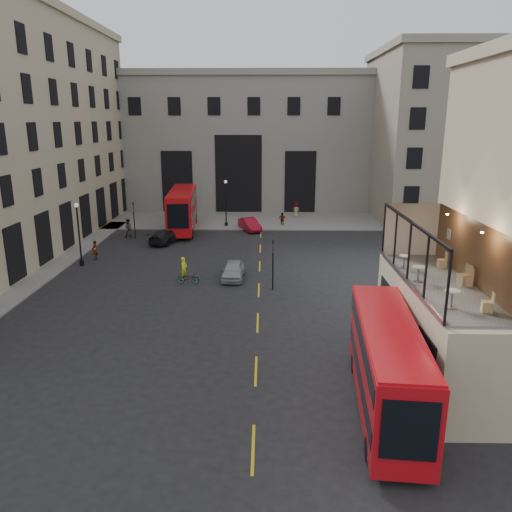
{
  "coord_description": "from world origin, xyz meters",
  "views": [
    {
      "loc": [
        -1.62,
        -22.08,
        11.92
      ],
      "look_at": [
        -2.17,
        10.39,
        3.0
      ],
      "focal_mm": 35.0,
      "sensor_mm": 36.0,
      "label": 1
    }
  ],
  "objects_px": {
    "car_b": "(250,224)",
    "cyclist": "(184,268)",
    "traffic_light_far": "(134,215)",
    "cafe_table_mid": "(419,272)",
    "cafe_chair_d": "(442,263)",
    "bus_far": "(182,208)",
    "bicycle": "(188,278)",
    "cafe_table_far": "(404,260)",
    "car_a": "(233,270)",
    "car_c": "(166,236)",
    "cafe_chair_c": "(464,279)",
    "pedestrian_e": "(95,250)",
    "street_lamp_a": "(79,238)",
    "cafe_chair_b": "(467,280)",
    "bus_near": "(387,362)",
    "pedestrian_a": "(129,228)",
    "cafe_table_near": "(452,296)",
    "street_lamp_b": "(226,206)",
    "pedestrian_b": "(177,222)",
    "cafe_chair_a": "(488,306)",
    "pedestrian_c": "(282,219)",
    "pedestrian_d": "(296,210)",
    "traffic_light_near": "(273,258)"
  },
  "relations": [
    {
      "from": "bus_far",
      "to": "cafe_table_mid",
      "type": "bearing_deg",
      "value": -63.02
    },
    {
      "from": "street_lamp_b",
      "to": "cafe_table_far",
      "type": "xyz_separation_m",
      "value": [
        11.5,
        -31.61,
        2.64
      ]
    },
    {
      "from": "cafe_chair_c",
      "to": "street_lamp_b",
      "type": "bearing_deg",
      "value": 111.51
    },
    {
      "from": "bus_far",
      "to": "cafe_chair_b",
      "type": "xyz_separation_m",
      "value": [
        18.27,
        -32.3,
        2.33
      ]
    },
    {
      "from": "pedestrian_c",
      "to": "pedestrian_b",
      "type": "bearing_deg",
      "value": 8.28
    },
    {
      "from": "bus_near",
      "to": "cafe_table_near",
      "type": "bearing_deg",
      "value": 1.46
    },
    {
      "from": "traffic_light_far",
      "to": "cafe_chair_c",
      "type": "relative_size",
      "value": 3.97
    },
    {
      "from": "traffic_light_far",
      "to": "cafe_chair_c",
      "type": "bearing_deg",
      "value": -51.5
    },
    {
      "from": "street_lamp_b",
      "to": "bus_far",
      "type": "distance_m",
      "value": 5.08
    },
    {
      "from": "traffic_light_far",
      "to": "cafe_table_mid",
      "type": "xyz_separation_m",
      "value": [
        20.55,
        -27.86,
        2.67
      ]
    },
    {
      "from": "cafe_table_far",
      "to": "cafe_chair_a",
      "type": "height_order",
      "value": "cafe_chair_a"
    },
    {
      "from": "traffic_light_far",
      "to": "cafe_table_mid",
      "type": "relative_size",
      "value": 5.11
    },
    {
      "from": "car_a",
      "to": "car_c",
      "type": "distance_m",
      "value": 13.6
    },
    {
      "from": "traffic_light_far",
      "to": "cafe_chair_b",
      "type": "height_order",
      "value": "cafe_chair_b"
    },
    {
      "from": "pedestrian_c",
      "to": "pedestrian_d",
      "type": "distance_m",
      "value": 5.25
    },
    {
      "from": "pedestrian_e",
      "to": "cafe_chair_c",
      "type": "height_order",
      "value": "cafe_chair_c"
    },
    {
      "from": "traffic_light_near",
      "to": "cafe_chair_d",
      "type": "height_order",
      "value": "cafe_chair_d"
    },
    {
      "from": "cafe_table_far",
      "to": "car_b",
      "type": "bearing_deg",
      "value": 106.47
    },
    {
      "from": "bicycle",
      "to": "cafe_chair_d",
      "type": "relative_size",
      "value": 2.02
    },
    {
      "from": "car_a",
      "to": "cafe_chair_a",
      "type": "xyz_separation_m",
      "value": [
        11.18,
        -18.29,
        4.18
      ]
    },
    {
      "from": "car_a",
      "to": "pedestrian_c",
      "type": "xyz_separation_m",
      "value": [
        4.46,
        19.81,
        0.1
      ]
    },
    {
      "from": "bus_far",
      "to": "car_b",
      "type": "bearing_deg",
      "value": 0.42
    },
    {
      "from": "pedestrian_a",
      "to": "car_b",
      "type": "bearing_deg",
      "value": 12.5
    },
    {
      "from": "traffic_light_far",
      "to": "pedestrian_b",
      "type": "height_order",
      "value": "traffic_light_far"
    },
    {
      "from": "bus_near",
      "to": "pedestrian_e",
      "type": "height_order",
      "value": "bus_near"
    },
    {
      "from": "car_a",
      "to": "pedestrian_b",
      "type": "xyz_separation_m",
      "value": [
        -7.31,
        17.36,
        0.19
      ]
    },
    {
      "from": "bus_far",
      "to": "street_lamp_a",
      "type": "bearing_deg",
      "value": -114.55
    },
    {
      "from": "bus_far",
      "to": "cafe_chair_d",
      "type": "distance_m",
      "value": 34.66
    },
    {
      "from": "cafe_chair_b",
      "to": "cyclist",
      "type": "bearing_deg",
      "value": 136.24
    },
    {
      "from": "car_b",
      "to": "cyclist",
      "type": "bearing_deg",
      "value": -126.14
    },
    {
      "from": "bicycle",
      "to": "cafe_table_far",
      "type": "height_order",
      "value": "cafe_table_far"
    },
    {
      "from": "car_c",
      "to": "cafe_chair_a",
      "type": "xyz_separation_m",
      "value": [
        18.59,
        -29.7,
        4.18
      ]
    },
    {
      "from": "pedestrian_a",
      "to": "cafe_table_near",
      "type": "bearing_deg",
      "value": -59.27
    },
    {
      "from": "cafe_chair_d",
      "to": "cafe_table_far",
      "type": "bearing_deg",
      "value": -177.58
    },
    {
      "from": "cyclist",
      "to": "cafe_table_mid",
      "type": "bearing_deg",
      "value": -114.18
    },
    {
      "from": "bicycle",
      "to": "pedestrian_a",
      "type": "distance_m",
      "value": 17.22
    },
    {
      "from": "street_lamp_b",
      "to": "car_b",
      "type": "distance_m",
      "value": 3.81
    },
    {
      "from": "car_b",
      "to": "cafe_chair_c",
      "type": "distance_m",
      "value": 34.29
    },
    {
      "from": "cafe_table_mid",
      "to": "cafe_chair_a",
      "type": "distance_m",
      "value": 4.07
    },
    {
      "from": "pedestrian_c",
      "to": "cafe_table_mid",
      "type": "xyz_separation_m",
      "value": [
        5.11,
        -34.38,
        4.32
      ]
    },
    {
      "from": "street_lamp_b",
      "to": "pedestrian_e",
      "type": "relative_size",
      "value": 3.16
    },
    {
      "from": "traffic_light_far",
      "to": "cafe_table_mid",
      "type": "distance_m",
      "value": 34.72
    },
    {
      "from": "traffic_light_far",
      "to": "cafe_chair_b",
      "type": "xyz_separation_m",
      "value": [
        22.64,
        -28.36,
        2.43
      ]
    },
    {
      "from": "pedestrian_e",
      "to": "cafe_table_far",
      "type": "height_order",
      "value": "cafe_table_far"
    },
    {
      "from": "car_a",
      "to": "pedestrian_c",
      "type": "bearing_deg",
      "value": 79.05
    },
    {
      "from": "pedestrian_a",
      "to": "cafe_table_near",
      "type": "height_order",
      "value": "cafe_table_near"
    },
    {
      "from": "traffic_light_far",
      "to": "pedestrian_e",
      "type": "height_order",
      "value": "traffic_light_far"
    },
    {
      "from": "traffic_light_far",
      "to": "cafe_chair_d",
      "type": "xyz_separation_m",
      "value": [
        22.46,
        -25.53,
        2.42
      ]
    },
    {
      "from": "street_lamp_a",
      "to": "cafe_chair_b",
      "type": "height_order",
      "value": "cafe_chair_b"
    },
    {
      "from": "cyclist",
      "to": "bus_near",
      "type": "bearing_deg",
      "value": -124.67
    }
  ]
}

